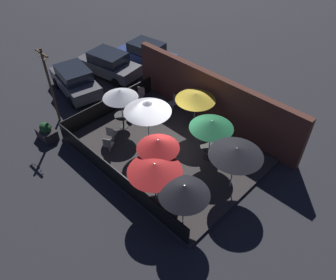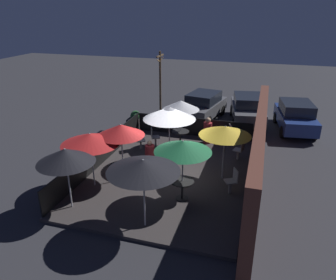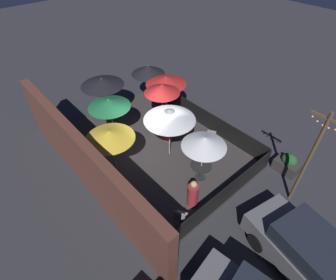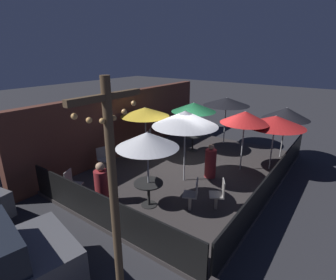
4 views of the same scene
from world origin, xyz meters
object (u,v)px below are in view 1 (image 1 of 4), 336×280
object	(u,v)px
patio_umbrella_1	(120,94)
parked_car_1	(109,64)
dining_table_0	(209,149)
parked_car_2	(147,54)
patron_0	(151,149)
parked_car_0	(75,80)
patio_chair_4	(111,134)
planter_box	(47,132)
patio_umbrella_6	(147,107)
patio_umbrella_5	(155,168)
patio_chair_1	(216,125)
dining_table_1	(123,118)
patio_umbrella_7	(184,190)
patio_umbrella_2	(236,152)
patio_umbrella_3	(158,144)
patron_1	(132,102)
patio_umbrella_4	(196,96)
patio_chair_3	(141,94)
patio_chair_0	(174,102)
light_post	(50,83)
patio_chair_2	(108,144)
patio_umbrella_0	(212,124)

from	to	relation	value
patio_umbrella_1	parked_car_1	world-z (taller)	patio_umbrella_1
dining_table_0	parked_car_2	bearing A→B (deg)	154.48
patron_0	parked_car_1	xyz separation A→B (m)	(-7.48, 3.41, 0.18)
parked_car_0	patio_chair_4	bearing A→B (deg)	-4.07
patron_0	planter_box	size ratio (longest dim) A/B	1.22
patio_umbrella_6	patio_chair_4	bearing A→B (deg)	-140.04
patio_umbrella_5	patio_chair_1	distance (m)	5.30
patio_umbrella_6	patron_0	world-z (taller)	patio_umbrella_6
dining_table_1	patio_umbrella_7	bearing A→B (deg)	-19.31
patio_umbrella_2	patio_umbrella_3	bearing A→B (deg)	-143.75
patron_1	patio_umbrella_3	bearing A→B (deg)	-42.96
patio_umbrella_4	patio_chair_1	distance (m)	1.85
patio_umbrella_5	patio_chair_4	world-z (taller)	patio_umbrella_5
patio_chair_1	patio_chair_4	size ratio (longest dim) A/B	1.00
patio_umbrella_1	patio_umbrella_6	distance (m)	1.94
patio_umbrella_2	patio_chair_3	distance (m)	7.76
patio_umbrella_6	patio_chair_1	distance (m)	3.80
patron_0	parked_car_0	world-z (taller)	parked_car_0
patio_umbrella_7	dining_table_0	bearing A→B (deg)	114.36
patio_umbrella_2	patio_chair_0	distance (m)	6.25
patio_chair_3	planter_box	distance (m)	5.45
patio_chair_0	patron_0	distance (m)	3.97
patio_chair_3	light_post	xyz separation A→B (m)	(-1.98, -4.13, 1.71)
patio_umbrella_5	patron_1	distance (m)	6.43
patio_umbrella_7	patio_chair_2	distance (m)	5.35
dining_table_0	patio_chair_4	size ratio (longest dim) A/B	0.86
dining_table_0	light_post	size ratio (longest dim) A/B	0.20
patio_umbrella_6	patron_0	distance (m)	1.95
planter_box	patio_umbrella_0	bearing A→B (deg)	33.63
patio_chair_1	patio_chair_3	world-z (taller)	patio_chair_1
patron_0	patio_umbrella_7	bearing A→B (deg)	-29.09
patio_umbrella_1	planter_box	xyz separation A→B (m)	(-2.12, -3.19, -1.74)
patio_umbrella_0	patio_chair_0	bearing A→B (deg)	156.86
patio_umbrella_1	patio_umbrella_3	xyz separation A→B (m)	(3.91, -1.26, 0.04)
patron_1	parked_car_0	xyz separation A→B (m)	(-3.93, -0.98, 0.14)
patio_umbrella_3	patio_chair_0	size ratio (longest dim) A/B	2.51
patio_umbrella_0	patio_umbrella_3	size ratio (longest dim) A/B	0.97
dining_table_0	parked_car_0	bearing A→B (deg)	-173.45
patio_umbrella_7	parked_car_2	distance (m)	12.78
patio_umbrella_7	patio_chair_3	bearing A→B (deg)	149.12
patio_umbrella_3	light_post	xyz separation A→B (m)	(-6.93, -0.73, 0.13)
patio_chair_2	parked_car_2	world-z (taller)	parked_car_2
patio_umbrella_3	patio_umbrella_7	xyz separation A→B (m)	(2.25, -0.90, -0.16)
patio_chair_3	parked_car_1	size ratio (longest dim) A/B	0.21
patio_chair_0	parked_car_2	xyz separation A→B (m)	(-4.88, 2.52, 0.23)
patio_umbrella_1	parked_car_0	bearing A→B (deg)	177.31
dining_table_1	patio_umbrella_1	bearing A→B (deg)	0.00
patio_umbrella_7	patron_0	world-z (taller)	patio_umbrella_7
patio_chair_2	patio_chair_4	bearing A→B (deg)	9.89
patio_chair_2	parked_car_1	bearing A→B (deg)	21.38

